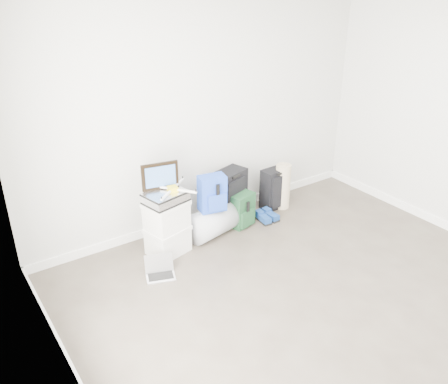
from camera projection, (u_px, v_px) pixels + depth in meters
ground at (357, 330)px, 4.18m from camera, size 5.00×5.00×0.00m
room_envelope at (385, 145)px, 3.44m from camera, size 4.52×5.02×2.71m
boxes_stack at (167, 227)px, 5.17m from camera, size 0.50×0.44×0.62m
briefcase at (165, 197)px, 5.01m from camera, size 0.48×0.39×0.12m
painting at (160, 176)px, 4.99m from camera, size 0.40×0.10×0.30m
drone at (173, 189)px, 5.00m from camera, size 0.45×0.45×0.05m
duffel_bag at (211, 222)px, 5.54m from camera, size 0.63×0.46×0.35m
blue_backpack at (213, 194)px, 5.35m from camera, size 0.33×0.27×0.42m
large_suitcase at (230, 196)px, 5.82m from camera, size 0.48×0.38×0.66m
green_backpack at (242, 211)px, 5.75m from camera, size 0.34×0.28×0.42m
carry_on at (275, 189)px, 6.15m from camera, size 0.35×0.24×0.54m
shoes at (267, 217)px, 5.94m from camera, size 0.24×0.27×0.09m
rolled_rug at (283, 186)px, 6.15m from camera, size 0.20×0.20×0.60m
laptop at (160, 271)px, 4.89m from camera, size 0.35×0.30×0.21m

